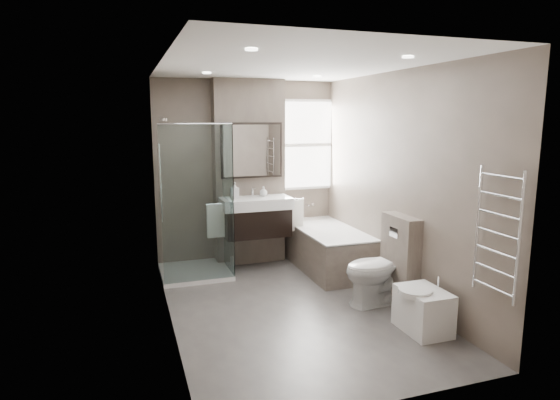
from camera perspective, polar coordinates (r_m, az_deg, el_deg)
name	(u,v)px	position (r m, az deg, el deg)	size (l,w,h in m)	color
room	(292,191)	(4.98, 1.44, 1.08)	(2.70, 3.90, 2.70)	#4E4B48
vanity_pier	(249,173)	(6.66, -3.80, 3.31)	(1.00, 0.25, 2.60)	#655A50
vanity	(256,216)	(6.41, -2.94, -2.00)	(0.95, 0.47, 0.66)	black
mirror_cabinet	(252,150)	(6.47, -3.46, 6.06)	(0.86, 0.08, 0.76)	black
towel_left	(216,221)	(6.28, -7.82, -2.54)	(0.24, 0.06, 0.44)	silver
towel_right	(295,215)	(6.57, 1.82, -1.89)	(0.24, 0.06, 0.44)	silver
shower_enclosure	(203,240)	(6.24, -9.40, -4.80)	(0.90, 0.90, 2.00)	white
bathtub	(327,247)	(6.53, 5.76, -5.67)	(0.75, 1.60, 0.57)	#655A50
window	(306,145)	(7.00, 3.14, 6.73)	(0.98, 0.06, 1.33)	white
toilet	(380,268)	(5.40, 12.04, -8.16)	(0.46, 0.80, 0.82)	white
cistern_box	(400,259)	(5.47, 14.41, -7.01)	(0.19, 0.55, 1.00)	#655A50
bidet	(423,309)	(4.90, 17.00, -12.64)	(0.45, 0.53, 0.55)	white
towel_radiator	(497,233)	(4.32, 24.98, -3.68)	(0.03, 0.49, 1.10)	silver
soap_bottle_a	(235,190)	(6.34, -5.53, 1.21)	(0.10, 0.10, 0.22)	white
soap_bottle_b	(263,191)	(6.48, -2.03, 1.08)	(0.11, 0.11, 0.14)	white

